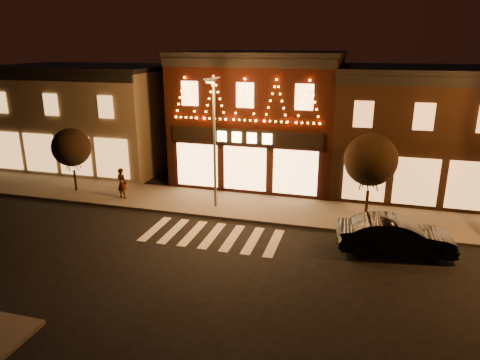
% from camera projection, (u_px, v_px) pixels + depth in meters
% --- Properties ---
extents(ground, '(120.00, 120.00, 0.00)m').
position_uv_depth(ground, '(179.00, 277.00, 17.21)').
color(ground, black).
rests_on(ground, ground).
extents(sidewalk_far, '(44.00, 4.00, 0.15)m').
position_uv_depth(sidewalk_far, '(271.00, 209.00, 24.02)').
color(sidewalk_far, '#47423D').
rests_on(sidewalk_far, ground).
extents(building_left, '(12.20, 8.28, 7.30)m').
position_uv_depth(building_left, '(90.00, 116.00, 32.32)').
color(building_left, '#716650').
rests_on(building_left, ground).
extents(building_pulp, '(10.20, 8.34, 8.30)m').
position_uv_depth(building_pulp, '(261.00, 117.00, 28.80)').
color(building_pulp, black).
rests_on(building_pulp, ground).
extents(building_right_a, '(9.20, 8.28, 7.50)m').
position_uv_depth(building_right_a, '(413.00, 130.00, 26.49)').
color(building_right_a, black).
rests_on(building_right_a, ground).
extents(streetlamp_mid, '(0.64, 1.62, 7.09)m').
position_uv_depth(streetlamp_mid, '(214.00, 133.00, 22.83)').
color(streetlamp_mid, '#59595E').
rests_on(streetlamp_mid, sidewalk_far).
extents(tree_left, '(2.29, 2.29, 3.84)m').
position_uv_depth(tree_left, '(71.00, 147.00, 26.12)').
color(tree_left, black).
rests_on(tree_left, sidewalk_far).
extents(tree_right, '(2.64, 2.64, 4.41)m').
position_uv_depth(tree_right, '(371.00, 160.00, 21.77)').
color(tree_right, black).
rests_on(tree_right, sidewalk_far).
extents(dark_sedan, '(5.07, 2.32, 1.61)m').
position_uv_depth(dark_sedan, '(395.00, 236.00, 18.94)').
color(dark_sedan, black).
rests_on(dark_sedan, ground).
extents(pedestrian, '(0.75, 0.58, 1.81)m').
position_uv_depth(pedestrian, '(122.00, 183.00, 25.28)').
color(pedestrian, gray).
rests_on(pedestrian, sidewalk_far).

